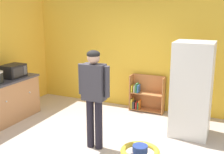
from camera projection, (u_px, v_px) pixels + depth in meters
The scene contains 7 objects.
ground_plane at pixel (89, 147), 4.84m from camera, with size 12.00×12.00×0.00m, color #C0B1A6.
back_wall at pixel (135, 52), 6.59m from camera, with size 5.20×0.06×2.70m, color yellow.
left_side_wall at pixel (3, 54), 6.28m from camera, with size 0.06×2.99×2.70m, color yellow.
refrigerator at pixel (192, 89), 5.17m from camera, with size 0.73×0.68×1.78m.
bookshelf at pixel (145, 96), 6.53m from camera, with size 0.80×0.28×0.85m.
standing_person at pixel (94, 91), 4.60m from camera, with size 0.57×0.22×1.70m.
microwave at pixel (13, 71), 6.02m from camera, with size 0.37×0.48×0.28m.
Camera 1 is at (2.16, -3.87, 2.33)m, focal length 44.53 mm.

